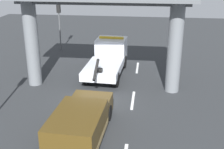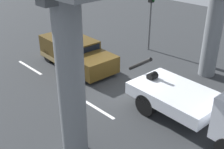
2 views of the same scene
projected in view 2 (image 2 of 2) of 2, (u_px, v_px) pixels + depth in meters
The scene contains 6 objects.
ground_plane at pixel (128, 92), 14.50m from camera, with size 60.00×40.00×0.10m, color #2D3033.
lane_stripe_west at pixel (30, 68), 16.99m from camera, with size 2.60×0.16×0.01m, color silver.
lane_stripe_mid at pixel (95, 107), 13.11m from camera, with size 2.60×0.16×0.01m, color silver.
tow_truck_white at pixel (217, 108), 10.86m from camera, with size 7.30×2.67×2.46m.
towed_van_green at pixel (75, 53), 16.98m from camera, with size 5.29×2.42×1.58m.
traffic_light_near at pixel (151, 6), 18.31m from camera, with size 0.39×0.32×4.15m.
Camera 2 is at (8.55, -9.27, 7.20)m, focal length 45.33 mm.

